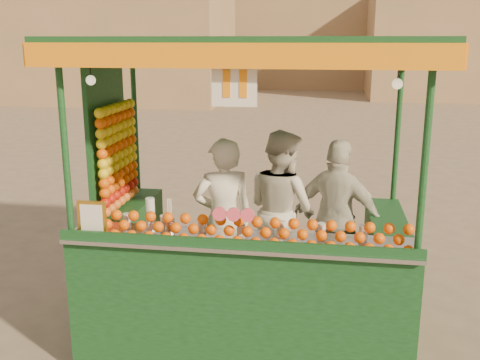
% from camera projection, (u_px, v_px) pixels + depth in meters
% --- Properties ---
extents(ground, '(90.00, 90.00, 0.00)m').
position_uv_depth(ground, '(255.00, 342.00, 5.26)').
color(ground, brown).
rests_on(ground, ground).
extents(building_left, '(10.00, 6.00, 6.00)m').
position_uv_depth(building_left, '(115.00, 33.00, 25.02)').
color(building_left, '#A37D5D').
rests_on(building_left, ground).
extents(building_right, '(9.00, 6.00, 5.00)m').
position_uv_depth(building_right, '(465.00, 45.00, 26.56)').
color(building_right, '#A37D5D').
rests_on(building_right, ground).
extents(building_center, '(14.00, 7.00, 7.00)m').
position_uv_depth(building_center, '(287.00, 26.00, 33.41)').
color(building_center, '#A37D5D').
rests_on(building_center, ground).
extents(juice_cart, '(3.09, 2.00, 2.81)m').
position_uv_depth(juice_cart, '(240.00, 251.00, 5.06)').
color(juice_cart, '#0F3815').
rests_on(juice_cart, ground).
extents(vendor_left, '(0.67, 0.55, 1.58)m').
position_uv_depth(vendor_left, '(223.00, 220.00, 5.29)').
color(vendor_left, silver).
rests_on(vendor_left, ground).
extents(vendor_middle, '(0.98, 0.99, 1.61)m').
position_uv_depth(vendor_middle, '(282.00, 209.00, 5.56)').
color(vendor_middle, silver).
rests_on(vendor_middle, ground).
extents(vendor_right, '(0.98, 0.70, 1.55)m').
position_uv_depth(vendor_right, '(337.00, 219.00, 5.37)').
color(vendor_right, beige).
rests_on(vendor_right, ground).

